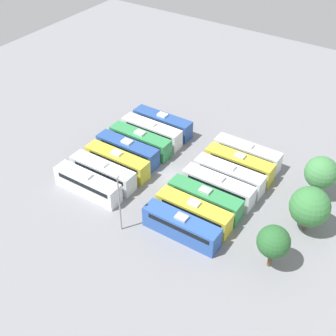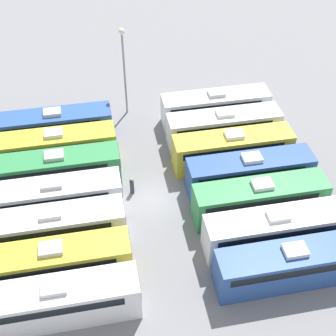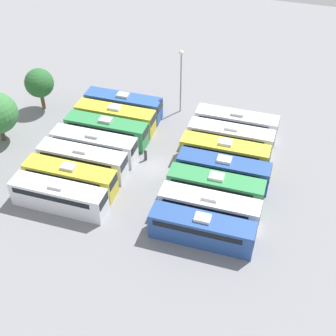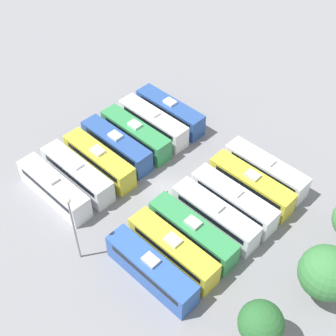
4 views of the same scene
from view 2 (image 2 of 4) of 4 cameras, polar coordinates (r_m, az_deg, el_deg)
ground_plane at (r=39.72m, az=-1.74°, el=-3.76°), size 120.38×120.38×0.00m
bus_0 at (r=34.32m, az=14.73°, el=-11.29°), size 2.57×10.73×3.46m
bus_1 at (r=36.08m, az=12.86°, el=-7.32°), size 2.57×10.73×3.46m
bus_2 at (r=38.05m, az=11.07°, el=-3.67°), size 2.57×10.73×3.46m
bus_3 at (r=40.17m, az=9.88°, el=-0.48°), size 2.57×10.73×3.46m
bus_4 at (r=42.31m, az=7.82°, el=2.38°), size 2.57×10.73×3.46m
bus_5 at (r=44.75m, az=6.76°, el=5.04°), size 2.57×10.73×3.46m
bus_6 at (r=47.34m, az=5.75°, el=7.45°), size 2.57×10.73×3.46m
bus_7 at (r=32.42m, az=-13.36°, el=-15.53°), size 2.57×10.73×3.46m
bus_8 at (r=34.26m, az=-13.74°, el=-11.15°), size 2.57×10.73×3.46m
bus_9 at (r=36.36m, az=-13.82°, el=-7.04°), size 2.57×10.73×3.46m
bus_10 at (r=38.49m, az=-13.70°, el=-3.54°), size 2.57×10.73×3.46m
bus_11 at (r=40.93m, az=-13.42°, el=-0.17°), size 2.57×10.73×3.46m
bus_12 at (r=43.26m, az=-13.51°, el=2.50°), size 2.57×10.73×3.46m
bus_13 at (r=45.82m, az=-13.66°, el=5.01°), size 2.57×10.73×3.46m
worker_person at (r=39.77m, az=-4.42°, el=-2.22°), size 0.36×0.36×1.68m
light_pole at (r=46.22m, az=-5.44°, el=13.07°), size 0.60×0.60×9.33m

